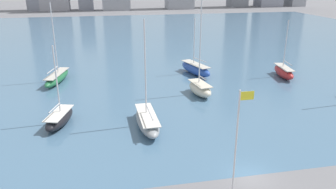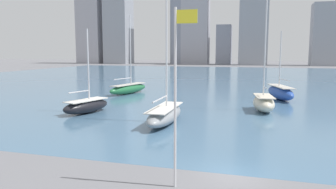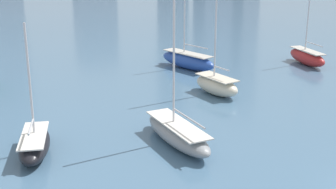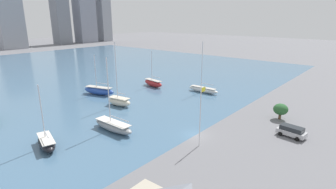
{
  "view_description": "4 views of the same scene",
  "coord_description": "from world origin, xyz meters",
  "px_view_note": "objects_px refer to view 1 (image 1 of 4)",
  "views": [
    {
      "loc": [
        -12.95,
        -24.69,
        17.95
      ],
      "look_at": [
        -4.59,
        17.03,
        2.57
      ],
      "focal_mm": 35.0,
      "sensor_mm": 36.0,
      "label": 1
    },
    {
      "loc": [
        1.58,
        -19.55,
        7.51
      ],
      "look_at": [
        -6.9,
        9.57,
        3.5
      ],
      "focal_mm": 35.0,
      "sensor_mm": 36.0,
      "label": 2
    },
    {
      "loc": [
        -24.12,
        -18.95,
        15.43
      ],
      "look_at": [
        -6.47,
        17.85,
        2.52
      ],
      "focal_mm": 50.0,
      "sensor_mm": 36.0,
      "label": 3
    },
    {
      "loc": [
        -35.37,
        -23.55,
        19.86
      ],
      "look_at": [
        3.82,
        9.6,
        4.8
      ],
      "focal_mm": 28.0,
      "sensor_mm": 36.0,
      "label": 4
    }
  ],
  "objects_px": {
    "sailboat_red": "(284,72)",
    "sailboat_cream": "(200,88)",
    "sailboat_black": "(59,118)",
    "sailboat_gray": "(147,120)",
    "sailboat_blue": "(195,69)",
    "sailboat_green": "(57,77)",
    "flag_pole": "(237,142)"
  },
  "relations": [
    {
      "from": "sailboat_gray",
      "to": "flag_pole",
      "type": "bearing_deg",
      "value": -72.11
    },
    {
      "from": "flag_pole",
      "to": "sailboat_red",
      "type": "xyz_separation_m",
      "value": [
        22.91,
        31.86,
        -4.29
      ]
    },
    {
      "from": "sailboat_blue",
      "to": "sailboat_red",
      "type": "bearing_deg",
      "value": -34.94
    },
    {
      "from": "sailboat_red",
      "to": "sailboat_black",
      "type": "height_order",
      "value": "sailboat_red"
    },
    {
      "from": "sailboat_red",
      "to": "sailboat_green",
      "type": "relative_size",
      "value": 0.76
    },
    {
      "from": "sailboat_gray",
      "to": "sailboat_cream",
      "type": "relative_size",
      "value": 0.91
    },
    {
      "from": "sailboat_black",
      "to": "sailboat_blue",
      "type": "bearing_deg",
      "value": 54.61
    },
    {
      "from": "sailboat_cream",
      "to": "sailboat_blue",
      "type": "height_order",
      "value": "sailboat_cream"
    },
    {
      "from": "flag_pole",
      "to": "sailboat_black",
      "type": "bearing_deg",
      "value": 131.61
    },
    {
      "from": "sailboat_black",
      "to": "sailboat_cream",
      "type": "height_order",
      "value": "sailboat_cream"
    },
    {
      "from": "sailboat_black",
      "to": "sailboat_gray",
      "type": "xyz_separation_m",
      "value": [
        10.92,
        -2.95,
        0.05
      ]
    },
    {
      "from": "sailboat_gray",
      "to": "sailboat_blue",
      "type": "height_order",
      "value": "sailboat_gray"
    },
    {
      "from": "sailboat_gray",
      "to": "sailboat_red",
      "type": "bearing_deg",
      "value": 29.32
    },
    {
      "from": "flag_pole",
      "to": "sailboat_green",
      "type": "relative_size",
      "value": 0.71
    },
    {
      "from": "sailboat_black",
      "to": "sailboat_green",
      "type": "xyz_separation_m",
      "value": [
        -2.36,
        18.63,
        0.04
      ]
    },
    {
      "from": "sailboat_red",
      "to": "sailboat_green",
      "type": "distance_m",
      "value": 41.76
    },
    {
      "from": "sailboat_gray",
      "to": "sailboat_green",
      "type": "relative_size",
      "value": 0.96
    },
    {
      "from": "sailboat_red",
      "to": "sailboat_green",
      "type": "bearing_deg",
      "value": -178.81
    },
    {
      "from": "sailboat_black",
      "to": "sailboat_green",
      "type": "relative_size",
      "value": 0.73
    },
    {
      "from": "sailboat_cream",
      "to": "sailboat_green",
      "type": "bearing_deg",
      "value": 145.54
    },
    {
      "from": "sailboat_red",
      "to": "sailboat_cream",
      "type": "xyz_separation_m",
      "value": [
        -18.27,
        -6.38,
        0.04
      ]
    },
    {
      "from": "sailboat_red",
      "to": "sailboat_gray",
      "type": "relative_size",
      "value": 0.79
    },
    {
      "from": "sailboat_gray",
      "to": "sailboat_green",
      "type": "bearing_deg",
      "value": 120.47
    },
    {
      "from": "flag_pole",
      "to": "sailboat_cream",
      "type": "distance_m",
      "value": 26.24
    },
    {
      "from": "sailboat_gray",
      "to": "sailboat_blue",
      "type": "relative_size",
      "value": 1.25
    },
    {
      "from": "sailboat_red",
      "to": "sailboat_blue",
      "type": "relative_size",
      "value": 0.99
    },
    {
      "from": "flag_pole",
      "to": "sailboat_black",
      "type": "height_order",
      "value": "sailboat_black"
    },
    {
      "from": "sailboat_black",
      "to": "sailboat_green",
      "type": "bearing_deg",
      "value": 113.08
    },
    {
      "from": "sailboat_black",
      "to": "sailboat_green",
      "type": "height_order",
      "value": "sailboat_green"
    },
    {
      "from": "sailboat_green",
      "to": "sailboat_blue",
      "type": "distance_m",
      "value": 25.7
    },
    {
      "from": "sailboat_cream",
      "to": "sailboat_green",
      "type": "height_order",
      "value": "sailboat_cream"
    },
    {
      "from": "sailboat_red",
      "to": "sailboat_green",
      "type": "height_order",
      "value": "sailboat_green"
    }
  ]
}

